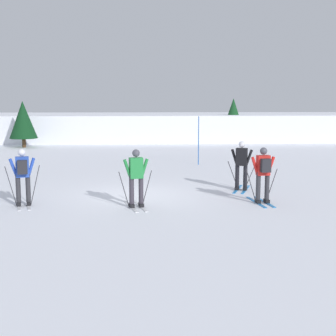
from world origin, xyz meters
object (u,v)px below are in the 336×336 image
Objects in this scene: skier_red at (263,172)px; skier_black at (242,164)px; trail_marker_pole at (199,141)px; conifer_far_right at (23,120)px; skier_green at (136,177)px; conifer_far_left at (233,116)px; skier_blue at (23,174)px.

skier_red is 1.00× the size of skier_black.
skier_black is 6.64m from trail_marker_pole.
skier_black is 0.57× the size of conifer_far_right.
skier_green is 4.37m from skier_black.
skier_red is 0.74× the size of trail_marker_pole.
conifer_far_left reaches higher than skier_green.
trail_marker_pole is (-0.98, 8.74, 0.20)m from skier_red.
skier_black is 19.10m from conifer_far_left.
trail_marker_pole is (-0.75, 6.59, 0.24)m from skier_black.
conifer_far_left reaches higher than skier_blue.
skier_red is at bearing -83.58° from trail_marker_pole.
skier_black is 18.95m from conifer_far_right.
trail_marker_pole is 0.73× the size of conifer_far_left.
skier_black is (6.91, 2.16, -0.04)m from skier_blue.
skier_red is (7.14, 0.01, -0.00)m from skier_blue.
conifer_far_left is (2.91, 20.96, 0.93)m from skier_red.
trail_marker_pole reaches higher than skier_black.
skier_green is 0.57× the size of conifer_far_right.
skier_blue and skier_green have the same top height.
conifer_far_left reaches higher than skier_red.
conifer_far_right reaches higher than trail_marker_pole.
conifer_far_right is at bearing 103.52° from skier_blue.
skier_red is 0.57× the size of conifer_far_right.
skier_green is 1.00× the size of skier_red.
skier_blue is 0.54× the size of conifer_far_left.
skier_blue is 0.74× the size of trail_marker_pole.
conifer_far_left is 1.06× the size of conifer_far_right.
trail_marker_pole is at bearing -107.66° from conifer_far_left.
trail_marker_pole is at bearing 96.52° from skier_black.
skier_blue is at bearing -125.14° from trail_marker_pole.
skier_blue is 7.14m from skier_red.
skier_blue is 0.57× the size of conifer_far_right.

